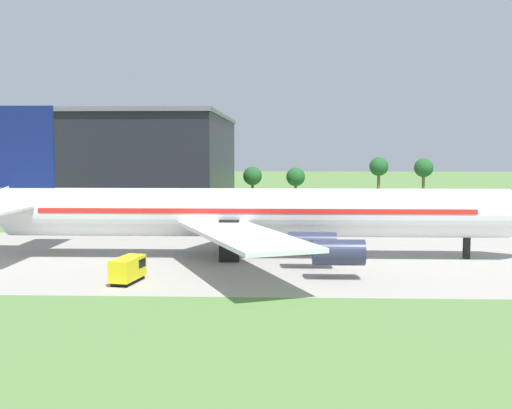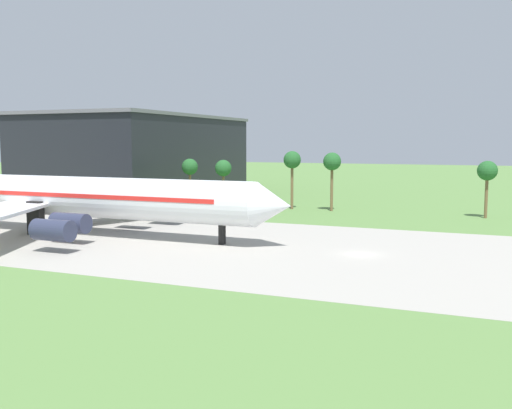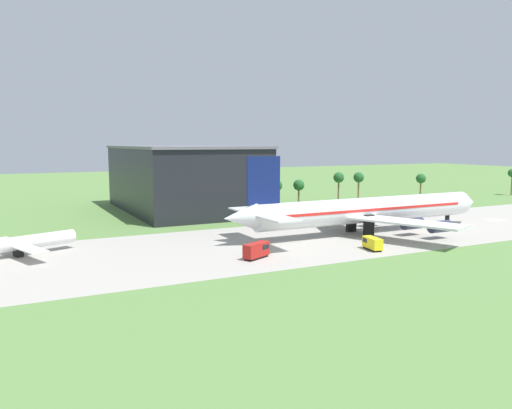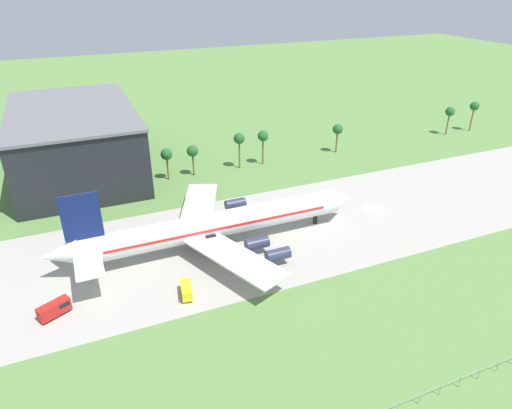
{
  "view_description": "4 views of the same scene",
  "coord_description": "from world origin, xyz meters",
  "px_view_note": "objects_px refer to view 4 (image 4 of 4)",
  "views": [
    {
      "loc": [
        -42.08,
        -79.97,
        13.71
      ],
      "look_at": [
        -45.1,
        -0.17,
        6.68
      ],
      "focal_mm": 45.0,
      "sensor_mm": 36.0,
      "label": 1
    },
    {
      "loc": [
        14.45,
        -69.17,
        13.84
      ],
      "look_at": [
        -13.89,
        -0.17,
        5.68
      ],
      "focal_mm": 40.0,
      "sensor_mm": 36.0,
      "label": 2
    },
    {
      "loc": [
        -124.17,
        -94.78,
        21.81
      ],
      "look_at": [
        -76.32,
        -0.17,
        8.71
      ],
      "focal_mm": 35.0,
      "sensor_mm": 36.0,
      "label": 3
    },
    {
      "loc": [
        -73.49,
        -89.35,
        58.81
      ],
      "look_at": [
        -33.4,
        5.0,
        6.0
      ],
      "focal_mm": 32.0,
      "sensor_mm": 36.0,
      "label": 4
    }
  ],
  "objects_px": {
    "baggage_tug": "(186,290)",
    "fuel_truck": "(55,309)",
    "terminal_building": "(76,141)",
    "jet_airliner": "(214,225)"
  },
  "relations": [
    {
      "from": "baggage_tug",
      "to": "fuel_truck",
      "type": "height_order",
      "value": "fuel_truck"
    },
    {
      "from": "terminal_building",
      "to": "baggage_tug",
      "type": "bearing_deg",
      "value": -79.08
    },
    {
      "from": "jet_airliner",
      "to": "baggage_tug",
      "type": "bearing_deg",
      "value": -125.4
    },
    {
      "from": "fuel_truck",
      "to": "terminal_building",
      "type": "xyz_separation_m",
      "value": [
        9.82,
        72.52,
        8.86
      ]
    },
    {
      "from": "jet_airliner",
      "to": "terminal_building",
      "type": "distance_m",
      "value": 66.14
    },
    {
      "from": "baggage_tug",
      "to": "fuel_truck",
      "type": "xyz_separation_m",
      "value": [
        -24.55,
        3.88,
        0.2
      ]
    },
    {
      "from": "jet_airliner",
      "to": "fuel_truck",
      "type": "distance_m",
      "value": 37.86
    },
    {
      "from": "baggage_tug",
      "to": "fuel_truck",
      "type": "relative_size",
      "value": 0.85
    },
    {
      "from": "jet_airliner",
      "to": "terminal_building",
      "type": "height_order",
      "value": "terminal_building"
    },
    {
      "from": "baggage_tug",
      "to": "fuel_truck",
      "type": "distance_m",
      "value": 24.86
    }
  ]
}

